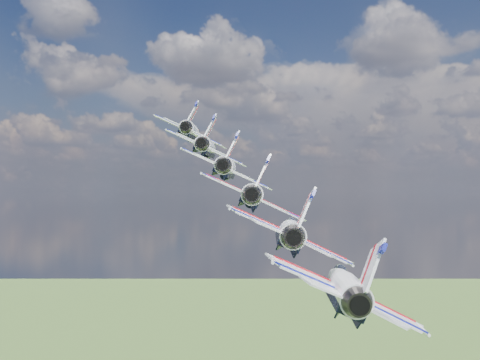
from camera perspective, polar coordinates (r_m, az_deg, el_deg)
The scene contains 6 objects.
jet_0 at distance 91.02m, azimuth -4.54°, elevation 4.58°, with size 10.81×16.00×4.78m, color white, non-canonical shape.
jet_1 at distance 80.96m, azimuth -3.06°, elevation 3.09°, with size 10.81×16.00×4.78m, color white, non-canonical shape.
jet_2 at distance 71.04m, azimuth -1.16°, elevation 1.17°, with size 10.81×16.00×4.78m, color white, non-canonical shape.
jet_3 at distance 61.32m, azimuth 1.34°, elevation -1.36°, with size 10.81×16.00×4.78m, color white, non-canonical shape.
jet_4 at distance 51.93m, azimuth 4.78°, elevation -4.82°, with size 10.81×16.00×4.78m, color white, non-canonical shape.
jet_5 at distance 43.08m, azimuth 9.75°, elevation -9.72°, with size 10.81×16.00×4.78m, color white, non-canonical shape.
Camera 1 is at (45.30, -70.87, 146.33)m, focal length 45.00 mm.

